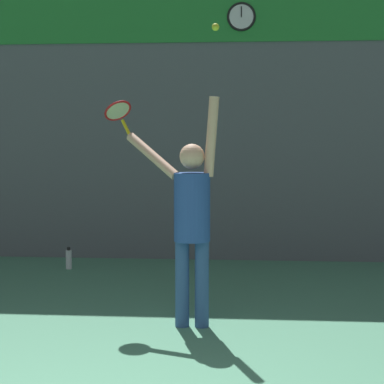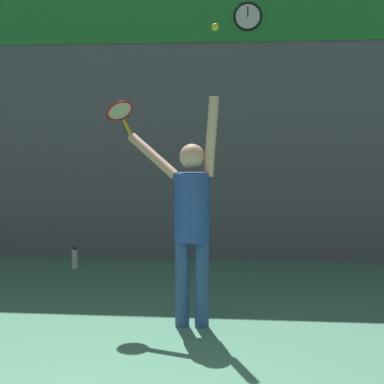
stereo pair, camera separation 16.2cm
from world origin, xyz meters
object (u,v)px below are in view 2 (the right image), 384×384
(tennis_player, at_px, (191,214))
(tennis_ball, at_px, (215,27))
(tennis_racket, at_px, (120,113))
(scoreboard_clock, at_px, (248,16))
(water_bottle, at_px, (75,259))

(tennis_player, xyz_separation_m, tennis_ball, (0.23, -0.12, 1.66))
(tennis_racket, relative_size, tennis_ball, 5.58)
(scoreboard_clock, distance_m, tennis_ball, 3.66)
(tennis_ball, relative_size, water_bottle, 0.23)
(tennis_racket, height_order, tennis_ball, tennis_ball)
(tennis_ball, xyz_separation_m, water_bottle, (-2.08, 2.76, -2.58))
(scoreboard_clock, distance_m, tennis_racket, 3.44)
(tennis_player, distance_m, tennis_racket, 1.33)
(tennis_racket, bearing_deg, tennis_ball, -34.04)
(tennis_player, xyz_separation_m, tennis_racket, (-0.77, 0.55, 0.94))
(tennis_racket, height_order, water_bottle, tennis_racket)
(tennis_ball, height_order, water_bottle, tennis_ball)
(tennis_ball, bearing_deg, tennis_player, 151.15)
(tennis_player, relative_size, water_bottle, 7.28)
(scoreboard_clock, height_order, tennis_player, scoreboard_clock)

